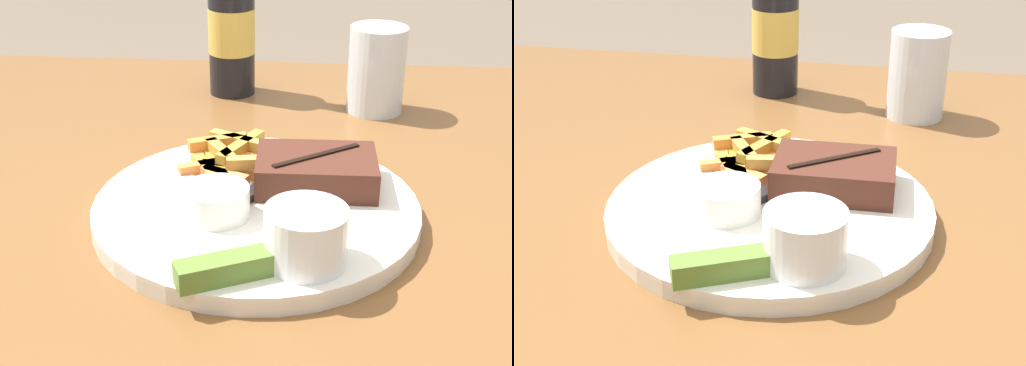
{
  "view_description": "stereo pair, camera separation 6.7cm",
  "coord_description": "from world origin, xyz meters",
  "views": [
    {
      "loc": [
        0.05,
        -0.59,
        1.08
      ],
      "look_at": [
        0.0,
        0.0,
        0.78
      ],
      "focal_mm": 50.0,
      "sensor_mm": 36.0,
      "label": 1
    },
    {
      "loc": [
        0.11,
        -0.58,
        1.08
      ],
      "look_at": [
        0.0,
        0.0,
        0.78
      ],
      "focal_mm": 50.0,
      "sensor_mm": 36.0,
      "label": 2
    }
  ],
  "objects": [
    {
      "name": "dipping_sauce_cup",
      "position": [
        -0.03,
        -0.03,
        0.78
      ],
      "size": [
        0.06,
        0.06,
        0.03
      ],
      "color": "silver",
      "rests_on": "dinner_plate"
    },
    {
      "name": "beer_bottle",
      "position": [
        -0.06,
        0.35,
        0.84
      ],
      "size": [
        0.06,
        0.06,
        0.26
      ],
      "color": "black",
      "rests_on": "dining_table"
    },
    {
      "name": "knife_utensil",
      "position": [
        0.02,
        0.04,
        0.76
      ],
      "size": [
        0.11,
        0.14,
        0.01
      ],
      "rotation": [
        0.0,
        0.0,
        0.95
      ],
      "color": "#B7B7BC",
      "rests_on": "dinner_plate"
    },
    {
      "name": "dinner_plate",
      "position": [
        0.0,
        0.0,
        0.75
      ],
      "size": [
        0.31,
        0.31,
        0.02
      ],
      "color": "silver",
      "rests_on": "dining_table"
    },
    {
      "name": "pickle_spear",
      "position": [
        -0.01,
        -0.13,
        0.77
      ],
      "size": [
        0.08,
        0.06,
        0.02
      ],
      "color": "#567A2D",
      "rests_on": "dinner_plate"
    },
    {
      "name": "fries_pile",
      "position": [
        -0.03,
        0.07,
        0.77
      ],
      "size": [
        0.11,
        0.11,
        0.02
      ],
      "color": "#BD8D26",
      "rests_on": "dinner_plate"
    },
    {
      "name": "dining_table",
      "position": [
        0.0,
        0.0,
        0.66
      ],
      "size": [
        1.17,
        1.0,
        0.74
      ],
      "color": "brown",
      "rests_on": "ground_plane"
    },
    {
      "name": "coleslaw_cup",
      "position": [
        0.05,
        -0.1,
        0.79
      ],
      "size": [
        0.07,
        0.07,
        0.05
      ],
      "color": "white",
      "rests_on": "dinner_plate"
    },
    {
      "name": "fork_utensil",
      "position": [
        -0.07,
        0.04,
        0.76
      ],
      "size": [
        0.12,
        0.08,
        0.0
      ],
      "rotation": [
        0.0,
        0.0,
        5.77
      ],
      "color": "#B7B7BC",
      "rests_on": "dinner_plate"
    },
    {
      "name": "drinking_glass",
      "position": [
        0.13,
        0.3,
        0.8
      ],
      "size": [
        0.07,
        0.07,
        0.11
      ],
      "color": "silver",
      "rests_on": "dining_table"
    },
    {
      "name": "steak_portion",
      "position": [
        0.06,
        0.04,
        0.78
      ],
      "size": [
        0.12,
        0.08,
        0.03
      ],
      "color": "#472319",
      "rests_on": "dinner_plate"
    }
  ]
}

